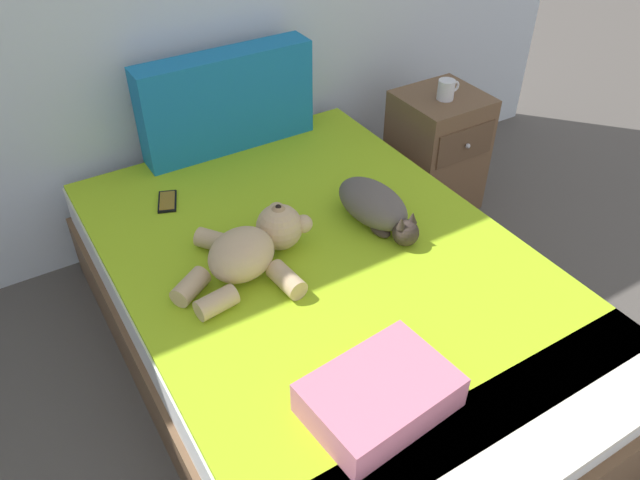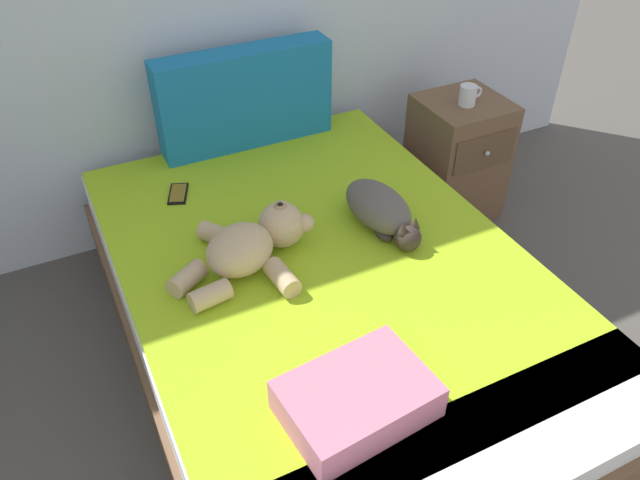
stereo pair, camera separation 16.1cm
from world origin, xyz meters
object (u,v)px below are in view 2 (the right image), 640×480
(bed, at_px, (325,310))
(throw_pillow, at_px, (357,399))
(teddy_bear, at_px, (252,244))
(cat, at_px, (381,210))
(nightstand, at_px, (457,158))
(patterned_cushion, at_px, (245,98))
(cell_phone, at_px, (178,194))
(mug, at_px, (468,95))

(bed, distance_m, throw_pillow, 0.71)
(teddy_bear, xyz_separation_m, throw_pillow, (0.02, -0.73, -0.02))
(cat, bearing_deg, throw_pillow, -124.76)
(nightstand, bearing_deg, patterned_cushion, 162.44)
(cell_phone, bearing_deg, bed, -61.16)
(throw_pillow, bearing_deg, cat, 55.24)
(patterned_cushion, bearing_deg, cat, -74.87)
(teddy_bear, distance_m, nightstand, 1.40)
(cell_phone, height_order, nightstand, nightstand)
(cat, bearing_deg, teddy_bear, 178.68)
(teddy_bear, xyz_separation_m, mug, (1.27, 0.47, 0.10))
(patterned_cushion, bearing_deg, throw_pillow, -100.00)
(teddy_bear, height_order, mug, mug)
(cat, bearing_deg, nightstand, 34.00)
(cat, height_order, throw_pillow, cat)
(throw_pillow, bearing_deg, cell_phone, 96.65)
(patterned_cushion, height_order, mug, patterned_cushion)
(patterned_cushion, xyz_separation_m, cell_phone, (-0.42, -0.29, -0.21))
(bed, relative_size, cat, 4.78)
(cell_phone, height_order, throw_pillow, throw_pillow)
(throw_pillow, bearing_deg, bed, 71.01)
(throw_pillow, bearing_deg, teddy_bear, 91.64)
(bed, xyz_separation_m, cat, (0.29, 0.10, 0.32))
(cat, distance_m, cell_phone, 0.84)
(teddy_bear, distance_m, cell_phone, 0.55)
(cell_phone, bearing_deg, mug, -2.32)
(cat, height_order, cell_phone, cat)
(throw_pillow, bearing_deg, patterned_cushion, 80.00)
(patterned_cushion, bearing_deg, cell_phone, -145.66)
(bed, bearing_deg, mug, 29.72)
(teddy_bear, distance_m, throw_pillow, 0.73)
(bed, xyz_separation_m, cell_phone, (-0.36, 0.65, 0.25))
(teddy_bear, height_order, cell_phone, teddy_bear)
(throw_pillow, height_order, mug, mug)
(bed, bearing_deg, teddy_bear, 153.19)
(bed, xyz_separation_m, nightstand, (1.05, 0.62, 0.07))
(throw_pillow, height_order, nightstand, nightstand)
(cat, bearing_deg, cell_phone, 139.82)
(patterned_cushion, bearing_deg, nightstand, -17.56)
(cat, bearing_deg, mug, 32.99)
(mug, bearing_deg, throw_pillow, -136.03)
(teddy_bear, bearing_deg, mug, 20.54)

